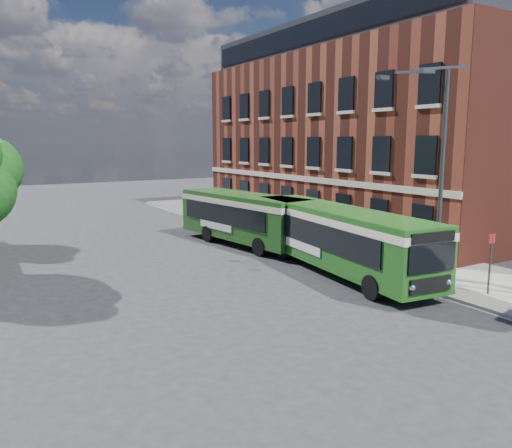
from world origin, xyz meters
TOP-DOWN VIEW (x-y plane):
  - ground at (0.00, 0.00)m, footprint 120.00×120.00m
  - pavement at (7.00, 8.00)m, footprint 6.00×48.00m
  - kerb_line at (3.95, 8.00)m, footprint 0.12×48.00m
  - brick_office at (14.00, 12.00)m, footprint 12.10×26.00m
  - street_lamp at (4.84, -2.00)m, footprint 2.96×2.38m
  - bus_stop_sign at (5.60, -4.20)m, footprint 0.35×0.08m
  - bus_front at (3.07, 1.94)m, footprint 3.87×12.32m
  - bus_rear at (2.37, 9.63)m, footprint 3.84×9.95m
  - pedestrian_a at (6.05, -1.88)m, footprint 0.73×0.66m

SIDE VIEW (x-z plane):
  - ground at x=0.00m, z-range 0.00..0.00m
  - kerb_line at x=3.95m, z-range 0.00..0.01m
  - pavement at x=7.00m, z-range 0.00..0.15m
  - pedestrian_a at x=6.05m, z-range 0.15..1.83m
  - bus_stop_sign at x=5.60m, z-range 0.25..2.77m
  - bus_rear at x=2.37m, z-range 0.32..3.34m
  - bus_front at x=3.07m, z-range 0.32..3.34m
  - street_lamp at x=4.84m, z-range 0.29..9.29m
  - brick_office at x=14.00m, z-range -0.13..14.07m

